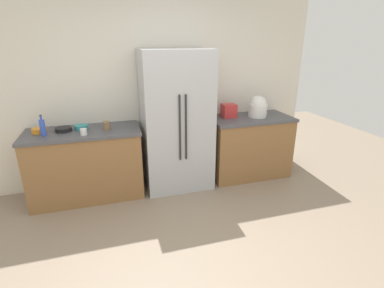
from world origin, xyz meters
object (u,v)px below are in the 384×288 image
(cup_a, at_px, (84,132))
(cup_b, at_px, (107,126))
(toaster, at_px, (229,111))
(bottle_a, at_px, (43,127))
(refrigerator, at_px, (177,121))
(rice_cooker, at_px, (258,107))
(bowl_b, at_px, (81,127))
(bowl_a, at_px, (39,131))
(bowl_c, at_px, (64,129))

(cup_a, relative_size, cup_b, 0.73)
(toaster, relative_size, bottle_a, 0.79)
(bottle_a, bearing_deg, cup_a, -13.60)
(toaster, bearing_deg, bottle_a, -175.96)
(refrigerator, distance_m, rice_cooker, 1.24)
(cup_b, relative_size, bowl_b, 0.65)
(rice_cooker, bearing_deg, toaster, 166.10)
(cup_b, distance_m, bowl_b, 0.33)
(cup_a, xyz_separation_m, bowl_b, (-0.04, 0.25, -0.01))
(rice_cooker, bearing_deg, bowl_b, 178.33)
(cup_a, height_order, cup_b, cup_b)
(rice_cooker, distance_m, cup_b, 2.16)
(toaster, distance_m, cup_a, 2.03)
(toaster, height_order, bowl_b, toaster)
(bowl_a, relative_size, bowl_c, 0.84)
(cup_a, relative_size, bowl_b, 0.47)
(refrigerator, bearing_deg, toaster, 7.85)
(bowl_c, bearing_deg, bowl_a, 175.32)
(bowl_b, bearing_deg, cup_b, -19.73)
(toaster, distance_m, bowl_a, 2.54)
(bottle_a, bearing_deg, bowl_c, 29.19)
(refrigerator, distance_m, cup_a, 1.21)
(toaster, relative_size, bowl_c, 1.02)
(cup_a, bearing_deg, bottle_a, 166.40)
(bottle_a, distance_m, bowl_b, 0.45)
(toaster, relative_size, bowl_b, 1.23)
(bowl_a, height_order, bowl_c, bowl_a)
(bottle_a, bearing_deg, rice_cooker, 1.41)
(rice_cooker, distance_m, cup_a, 2.44)
(rice_cooker, height_order, bottle_a, rice_cooker)
(rice_cooker, bearing_deg, cup_a, -175.73)
(rice_cooker, relative_size, bottle_a, 1.23)
(rice_cooker, height_order, bowl_a, rice_cooker)
(cup_a, bearing_deg, bowl_c, 137.69)
(toaster, relative_size, cup_b, 1.90)
(rice_cooker, relative_size, cup_b, 2.95)
(refrigerator, relative_size, toaster, 9.40)
(toaster, height_order, bowl_a, toaster)
(bottle_a, relative_size, bowl_c, 1.29)
(bottle_a, xyz_separation_m, bowl_c, (0.21, 0.12, -0.08))
(bowl_a, xyz_separation_m, bowl_c, (0.28, -0.02, -0.00))
(rice_cooker, relative_size, bowl_c, 1.59)
(bowl_a, bearing_deg, bottle_a, -61.95)
(bottle_a, relative_size, bowl_a, 1.54)
(refrigerator, distance_m, bowl_c, 1.44)
(bottle_a, bearing_deg, refrigerator, 2.14)
(toaster, xyz_separation_m, bowl_b, (-2.05, -0.03, -0.07))
(rice_cooker, height_order, cup_b, rice_cooker)
(toaster, relative_size, cup_a, 2.60)
(bowl_a, bearing_deg, cup_b, -7.64)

